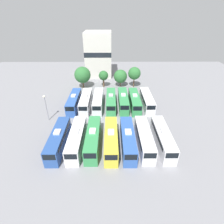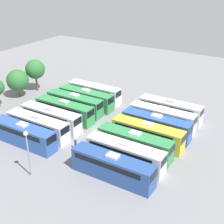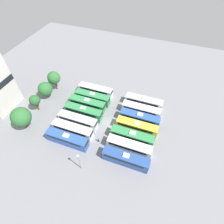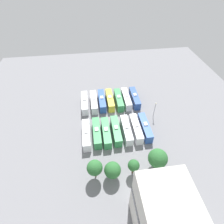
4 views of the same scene
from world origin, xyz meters
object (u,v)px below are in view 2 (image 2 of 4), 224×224
at_px(bus_2, 134,143).
at_px(light_pole, 27,146).
at_px(bus_1, 125,154).
at_px(bus_10, 64,110).
at_px(bus_8, 38,126).
at_px(bus_12, 86,98).
at_px(bus_3, 147,134).
at_px(bus_9, 51,117).
at_px(bus_0, 112,167).
at_px(bus_11, 75,103).
at_px(tree_2, 18,80).
at_px(bus_4, 156,125).
at_px(bus_6, 170,109).
at_px(bus_5, 162,117).
at_px(bus_13, 94,92).
at_px(bus_7, 23,134).
at_px(worker_person, 76,144).
at_px(tree_3, 35,69).

height_order(bus_2, light_pole, light_pole).
xyz_separation_m(bus_1, bus_10, (6.80, 16.39, 0.00)).
bearing_deg(bus_8, bus_12, 0.04).
height_order(bus_3, bus_9, same).
distance_m(bus_0, bus_3, 10.36).
bearing_deg(bus_0, bus_11, 50.66).
bearing_deg(tree_2, bus_4, -90.11).
relative_size(bus_6, bus_9, 1.00).
height_order(bus_12, tree_2, tree_2).
distance_m(bus_3, bus_9, 17.08).
relative_size(bus_5, bus_6, 1.00).
bearing_deg(tree_2, bus_2, -102.47).
height_order(bus_3, bus_13, same).
height_order(bus_10, bus_13, same).
height_order(bus_5, bus_9, same).
distance_m(bus_6, bus_7, 26.07).
relative_size(bus_1, bus_12, 1.00).
distance_m(bus_3, bus_12, 17.84).
height_order(bus_0, bus_8, same).
xyz_separation_m(bus_12, worker_person, (-13.71, -7.85, -1.02)).
height_order(tree_2, tree_3, tree_3).
relative_size(light_pole, tree_3, 0.95).
xyz_separation_m(bus_2, bus_7, (-6.65, 16.07, 0.00)).
bearing_deg(tree_2, bus_8, -124.17).
bearing_deg(bus_3, bus_5, 3.16).
bearing_deg(bus_9, bus_4, -67.55).
distance_m(bus_6, bus_12, 16.61).
height_order(bus_6, worker_person, bus_6).
bearing_deg(bus_12, bus_5, -90.06).
bearing_deg(worker_person, tree_2, 65.63).
height_order(bus_4, bus_12, same).
distance_m(bus_2, tree_3, 33.05).
height_order(bus_13, tree_2, tree_2).
bearing_deg(bus_1, bus_12, 50.63).
xyz_separation_m(bus_6, bus_10, (-10.27, 16.25, 0.00)).
bearing_deg(bus_8, light_pole, -141.75).
distance_m(bus_4, bus_5, 3.30).
xyz_separation_m(bus_12, light_pole, (-22.14, -6.74, 2.82)).
height_order(bus_2, tree_3, tree_3).
xyz_separation_m(bus_3, light_pole, (-15.53, 9.82, 2.82)).
xyz_separation_m(bus_7, bus_10, (10.24, 0.16, 0.00)).
relative_size(bus_5, worker_person, 6.55).
bearing_deg(bus_6, bus_8, 136.84).
xyz_separation_m(bus_3, bus_13, (10.12, 16.98, 0.00)).
bearing_deg(light_pole, bus_9, 29.90).
height_order(light_pole, tree_2, light_pole).
relative_size(bus_9, tree_2, 1.95).
height_order(bus_13, worker_person, bus_13).
bearing_deg(bus_11, bus_4, -90.51).
bearing_deg(tree_3, bus_2, -110.76).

